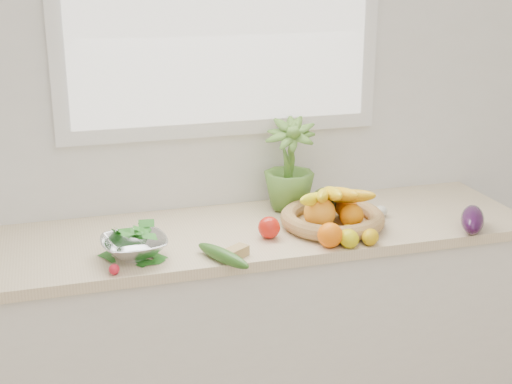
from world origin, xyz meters
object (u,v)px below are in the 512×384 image
object	(u,v)px
cucumber	(223,256)
apple	(269,228)
fruit_basket	(332,213)
potted_herb	(289,164)
eggplant	(472,219)
colander_with_spinach	(134,242)

from	to	relation	value
cucumber	apple	bearing A→B (deg)	37.42
cucumber	fruit_basket	distance (m)	0.52
apple	potted_herb	size ratio (longest dim) A/B	0.22
eggplant	apple	bearing A→B (deg)	169.10
apple	potted_herb	xyz separation A→B (m)	(0.17, 0.28, 0.15)
cucumber	colander_with_spinach	size ratio (longest dim) A/B	1.09
apple	cucumber	distance (m)	0.27
apple	colander_with_spinach	xyz separation A→B (m)	(-0.50, -0.05, 0.02)
fruit_basket	apple	bearing A→B (deg)	-170.48
cucumber	colander_with_spinach	world-z (taller)	colander_with_spinach
cucumber	potted_herb	distance (m)	0.61
eggplant	cucumber	distance (m)	0.97
apple	fruit_basket	xyz separation A→B (m)	(0.26, 0.04, 0.01)
colander_with_spinach	apple	bearing A→B (deg)	5.21
eggplant	fruit_basket	distance (m)	0.53
eggplant	colander_with_spinach	size ratio (longest dim) A/B	0.92
potted_herb	fruit_basket	bearing A→B (deg)	-68.23
eggplant	fruit_basket	world-z (taller)	fruit_basket
apple	eggplant	bearing A→B (deg)	-10.90
potted_herb	cucumber	bearing A→B (deg)	-131.16
cucumber	colander_with_spinach	bearing A→B (deg)	157.04
apple	cucumber	size ratio (longest dim) A/B	0.31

